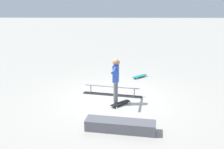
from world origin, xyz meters
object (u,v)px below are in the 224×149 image
skater_main (116,78)px  loose_skateboard_teal (140,76)px  skate_ledge (120,126)px  grind_rail (112,91)px  skateboard_main (120,103)px

skater_main → loose_skateboard_teal: 3.34m
skate_ledge → loose_skateboard_teal: 4.95m
grind_rail → skate_ledge: grind_rail is taller
skater_main → skateboard_main: size_ratio=2.29×
grind_rail → skate_ledge: (-0.26, 2.72, 0.00)m
skate_ledge → loose_skateboard_teal: (-1.00, -4.85, -0.09)m
skateboard_main → loose_skateboard_teal: 3.22m
skateboard_main → grind_rail: bearing=67.0°
skate_ledge → skateboard_main: bearing=-91.3°
skateboard_main → loose_skateboard_teal: (-0.96, -3.08, 0.00)m
grind_rail → skateboard_main: bearing=119.3°
grind_rail → skater_main: (-0.13, 0.88, 0.82)m
skateboard_main → skate_ledge: bearing=-132.1°
skate_ledge → skater_main: (0.13, -1.84, 0.82)m
skater_main → loose_skateboard_teal: (-1.13, -3.01, -0.91)m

